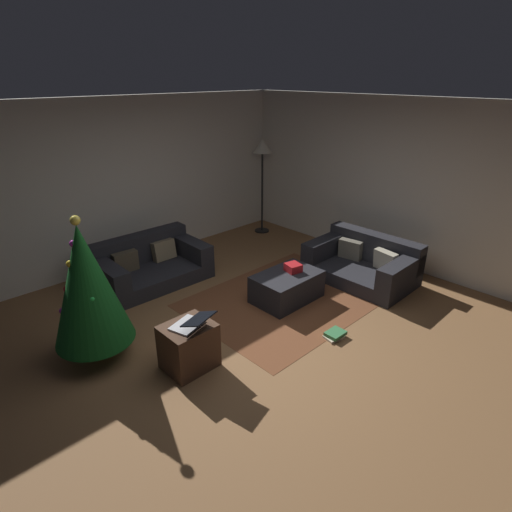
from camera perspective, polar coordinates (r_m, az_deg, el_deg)
ground_plane at (r=5.12m, az=0.52°, el=-10.89°), size 6.40×6.40×0.00m
rear_partition at (r=7.01m, az=-17.95°, el=9.28°), size 6.40×0.12×2.60m
corner_partition at (r=6.99m, az=19.54°, el=9.03°), size 0.12×6.40×2.60m
couch_left at (r=6.52m, az=-14.38°, el=-1.13°), size 1.62×1.01×0.65m
couch_right at (r=6.59m, az=14.45°, el=-0.89°), size 1.00×1.54×0.64m
ottoman at (r=5.81m, az=4.20°, el=-4.18°), size 0.92×0.61×0.39m
gift_box at (r=5.79m, az=5.07°, el=-1.58°), size 0.23×0.23×0.11m
tv_remote at (r=5.81m, az=4.62°, el=-1.96°), size 0.09×0.17×0.02m
christmas_tree at (r=4.69m, az=-21.97°, el=-3.67°), size 0.84×0.84×1.64m
side_table at (r=4.58m, az=-9.12°, el=-12.00°), size 0.52×0.44×0.51m
laptop at (r=4.38m, az=-8.75°, el=-8.94°), size 0.43×0.47×0.18m
book_stack at (r=5.17m, az=10.65°, el=-10.46°), size 0.27×0.21×0.07m
corner_lamp at (r=8.00m, az=0.87°, el=13.73°), size 0.36×0.36×1.79m
area_rug at (r=5.91m, az=4.14°, el=-5.83°), size 2.60×2.00×0.01m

